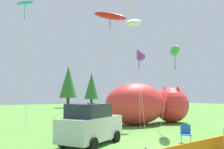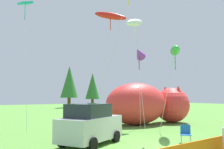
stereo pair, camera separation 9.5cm
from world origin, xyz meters
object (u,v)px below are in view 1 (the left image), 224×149
object	(u,v)px
kite_green_fish	(175,51)
kite_red_lizard	(110,16)
inflatable_cat	(147,105)
parked_car	(90,125)
kite_teal_diamond	(25,6)
kite_white_ghost	(134,23)
kite_purple_delta	(139,53)
folding_chair	(186,133)

from	to	relation	value
kite_green_fish	kite_red_lizard	bearing A→B (deg)	96.44
inflatable_cat	kite_green_fish	size ratio (longest dim) A/B	1.43
parked_car	kite_teal_diamond	xyz separation A→B (m)	(-1.39, 7.82, 8.36)
kite_teal_diamond	parked_car	bearing A→B (deg)	-79.92
kite_white_ghost	kite_green_fish	xyz separation A→B (m)	(-0.27, -4.59, -3.10)
kite_red_lizard	parked_car	bearing A→B (deg)	-130.43
kite_red_lizard	kite_white_ghost	bearing A→B (deg)	-64.47
parked_car	kite_purple_delta	distance (m)	8.23
kite_green_fish	folding_chair	bearing A→B (deg)	-130.55
kite_white_ghost	kite_red_lizard	size ratio (longest dim) A/B	0.90
kite_white_ghost	kite_teal_diamond	world-z (taller)	kite_teal_diamond
parked_car	kite_red_lizard	distance (m)	12.41
kite_green_fish	kite_purple_delta	xyz separation A→B (m)	(-0.58, 3.05, 0.19)
folding_chair	kite_purple_delta	world-z (taller)	kite_purple_delta
inflatable_cat	folding_chair	bearing A→B (deg)	-111.59
kite_green_fish	kite_white_ghost	bearing A→B (deg)	86.67
inflatable_cat	kite_red_lizard	size ratio (longest dim) A/B	0.82
parked_car	kite_green_fish	size ratio (longest dim) A/B	0.71
parked_car	inflatable_cat	distance (m)	10.00
inflatable_cat	kite_purple_delta	bearing A→B (deg)	-135.09
folding_chair	parked_car	bearing A→B (deg)	-71.45
folding_chair	kite_red_lizard	xyz separation A→B (m)	(1.38, 9.25, 9.06)
inflatable_cat	kite_white_ghost	size ratio (longest dim) A/B	0.91
parked_car	kite_red_lizard	size ratio (longest dim) A/B	0.41
kite_purple_delta	kite_white_ghost	bearing A→B (deg)	61.21
kite_teal_diamond	kite_white_ghost	bearing A→B (deg)	-20.97
kite_white_ghost	kite_red_lizard	xyz separation A→B (m)	(-1.03, 2.15, 0.98)
kite_red_lizard	kite_teal_diamond	distance (m)	7.27
parked_car	kite_white_ghost	size ratio (longest dim) A/B	0.45
kite_white_ghost	kite_purple_delta	bearing A→B (deg)	-118.79
folding_chair	inflatable_cat	world-z (taller)	inflatable_cat
parked_car	kite_green_fish	distance (m)	7.97
parked_car	kite_purple_delta	bearing A→B (deg)	-0.57
kite_white_ghost	kite_red_lizard	world-z (taller)	kite_red_lizard
kite_green_fish	kite_teal_diamond	xyz separation A→B (m)	(-7.96, 7.75, 3.85)
inflatable_cat	kite_purple_delta	xyz separation A→B (m)	(-2.58, -2.00, 4.06)
kite_white_ghost	parked_car	bearing A→B (deg)	-145.68
inflatable_cat	kite_teal_diamond	distance (m)	12.89
kite_teal_diamond	kite_purple_delta	bearing A→B (deg)	-32.49
folding_chair	inflatable_cat	xyz separation A→B (m)	(4.14, 7.55, 1.11)
parked_car	inflatable_cat	bearing A→B (deg)	2.76
kite_white_ghost	kite_purple_delta	size ratio (longest dim) A/B	1.48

